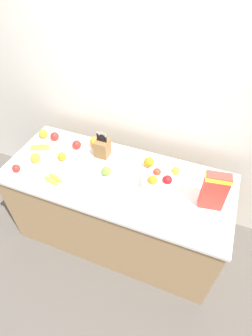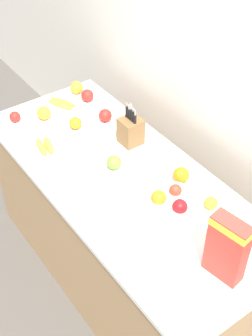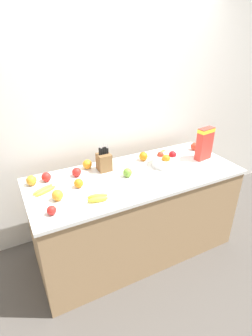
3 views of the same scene
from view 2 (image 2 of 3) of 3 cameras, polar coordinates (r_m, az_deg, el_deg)
ground_plane at (r=3.19m, az=-0.31°, el=-12.82°), size 14.00×14.00×0.00m
wall_back at (r=2.63m, az=10.88°, el=11.17°), size 9.00×0.06×2.60m
counter at (r=2.85m, az=-0.34°, el=-7.60°), size 1.94×0.81×0.88m
knife_block at (r=2.72m, az=0.58°, el=4.59°), size 0.12×0.12×0.27m
cereal_box at (r=2.02m, az=12.26°, el=-9.37°), size 0.18×0.11×0.33m
fruit_bowl at (r=2.32m, az=5.39°, el=-4.42°), size 0.27×0.27×0.14m
banana_bunch_left at (r=3.10m, az=-7.84°, el=7.84°), size 0.21×0.14×0.03m
banana_bunch_right at (r=2.75m, az=-9.86°, el=2.66°), size 0.18×0.12×0.04m
apple_near_bananas at (r=2.56m, az=-1.57°, el=0.65°), size 0.08×0.08×0.08m
apple_front at (r=2.92m, az=-2.54°, el=6.42°), size 0.08×0.08×0.08m
apple_rear at (r=3.00m, az=-13.40°, el=6.10°), size 0.07×0.07×0.07m
apple_leftmost at (r=3.12m, az=-4.73°, el=8.80°), size 0.08×0.08×0.08m
orange_by_cereal at (r=2.87m, az=0.65°, el=5.88°), size 0.09×0.09×0.09m
orange_back_center at (r=3.21m, az=-6.04°, el=9.73°), size 0.09×0.09×0.09m
orange_front_left at (r=2.87m, az=-6.19°, el=5.46°), size 0.08×0.08×0.08m
orange_front_right at (r=2.38m, az=10.33°, el=-4.24°), size 0.07×0.07×0.07m
orange_mid_right at (r=2.98m, az=-9.99°, el=6.62°), size 0.09×0.09×0.09m
orange_near_bowl at (r=2.50m, az=6.72°, el=-0.87°), size 0.09×0.09×0.09m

